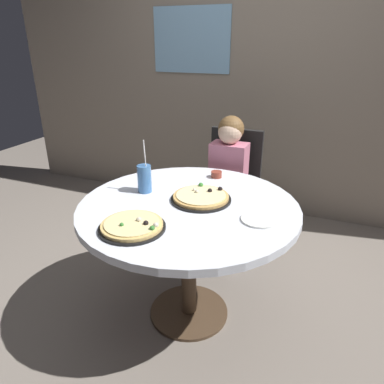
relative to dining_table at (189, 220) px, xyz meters
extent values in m
plane|color=slate|center=(0.00, 0.00, -0.65)|extent=(8.00, 8.00, 0.00)
cube|color=gray|center=(0.00, 1.70, 0.80)|extent=(5.20, 0.12, 2.90)
cube|color=#8CBFE5|center=(-0.65, 1.64, 0.91)|extent=(0.74, 0.02, 0.56)
cylinder|color=silver|center=(0.00, 0.00, 0.08)|extent=(1.19, 1.19, 0.04)
cylinder|color=#4C3826|center=(0.00, 0.00, -0.29)|extent=(0.09, 0.09, 0.69)
cylinder|color=#4C3826|center=(0.00, 0.00, -0.64)|extent=(0.48, 0.48, 0.02)
cube|color=black|center=(0.00, 0.78, -0.22)|extent=(0.41, 0.41, 0.04)
cube|color=black|center=(0.00, 0.96, 0.04)|extent=(0.40, 0.05, 0.52)
cylinder|color=black|center=(-0.17, 0.61, -0.45)|extent=(0.04, 0.04, 0.41)
cylinder|color=black|center=(0.17, 0.61, -0.45)|extent=(0.04, 0.04, 0.41)
cylinder|color=black|center=(-0.17, 0.95, -0.45)|extent=(0.04, 0.04, 0.41)
cylinder|color=black|center=(0.17, 0.95, -0.45)|extent=(0.04, 0.04, 0.41)
cube|color=#3F4766|center=(0.00, 0.62, -0.43)|extent=(0.24, 0.32, 0.45)
cube|color=#CC728C|center=(0.00, 0.76, 0.02)|extent=(0.26, 0.16, 0.44)
sphere|color=beige|center=(0.00, 0.76, 0.32)|extent=(0.17, 0.17, 0.17)
sphere|color=brown|center=(0.00, 0.78, 0.34)|extent=(0.18, 0.18, 0.18)
cylinder|color=black|center=(0.04, 0.07, 0.11)|extent=(0.33, 0.33, 0.01)
cylinder|color=tan|center=(0.04, 0.07, 0.12)|extent=(0.31, 0.31, 0.02)
cylinder|color=beige|center=(0.04, 0.07, 0.13)|extent=(0.27, 0.27, 0.01)
sphere|color=black|center=(0.12, 0.17, 0.14)|extent=(0.03, 0.03, 0.03)
sphere|color=beige|center=(-0.01, 0.11, 0.14)|extent=(0.02, 0.02, 0.02)
sphere|color=beige|center=(0.01, 0.09, 0.14)|extent=(0.02, 0.02, 0.02)
sphere|color=black|center=(0.08, 0.13, 0.14)|extent=(0.03, 0.03, 0.03)
sphere|color=#387F33|center=(0.00, 0.19, 0.14)|extent=(0.03, 0.03, 0.03)
cylinder|color=black|center=(-0.14, -0.35, 0.11)|extent=(0.32, 0.32, 0.01)
cylinder|color=#D8B266|center=(-0.14, -0.35, 0.12)|extent=(0.29, 0.29, 0.02)
cylinder|color=beige|center=(-0.14, -0.35, 0.13)|extent=(0.26, 0.26, 0.01)
sphere|color=beige|center=(-0.02, -0.34, 0.14)|extent=(0.03, 0.03, 0.03)
sphere|color=beige|center=(-0.12, -0.32, 0.14)|extent=(0.03, 0.03, 0.03)
sphere|color=black|center=(-0.07, -0.34, 0.14)|extent=(0.02, 0.02, 0.02)
sphere|color=#387F33|center=(-0.02, -0.37, 0.14)|extent=(0.02, 0.02, 0.02)
sphere|color=#387F33|center=(-0.17, -0.39, 0.14)|extent=(0.02, 0.02, 0.02)
cylinder|color=#3F72B2|center=(-0.30, 0.06, 0.18)|extent=(0.08, 0.08, 0.16)
cylinder|color=white|center=(-0.29, 0.06, 0.30)|extent=(0.03, 0.03, 0.22)
cylinder|color=brown|center=(0.01, 0.44, 0.12)|extent=(0.07, 0.07, 0.04)
cylinder|color=white|center=(0.39, -0.04, 0.10)|extent=(0.18, 0.18, 0.01)
camera|label=1|loc=(0.66, -1.58, 0.92)|focal=32.94mm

